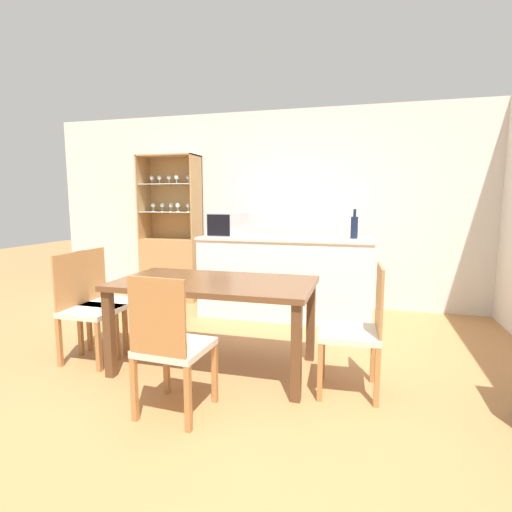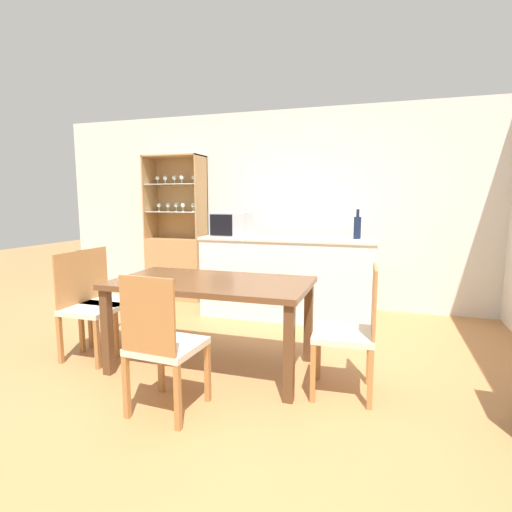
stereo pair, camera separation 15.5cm
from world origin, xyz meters
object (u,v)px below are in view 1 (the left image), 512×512
object	(u,v)px
dining_chair_head_near	(171,346)
dining_chair_side_left_near	(87,308)
wine_bottle	(354,227)
dining_chair_side_right_near	(356,330)
display_cabinet	(172,258)
microwave	(228,224)
dining_table	(215,291)
dining_chair_side_left_far	(106,300)

from	to	relation	value
dining_chair_head_near	dining_chair_side_left_near	bearing A→B (deg)	154.29
wine_bottle	dining_chair_side_right_near	bearing A→B (deg)	-87.42
display_cabinet	wine_bottle	xyz separation A→B (m)	(2.49, -0.38, 0.51)
dining_chair_side_right_near	wine_bottle	bearing A→B (deg)	-0.46
microwave	wine_bottle	bearing A→B (deg)	4.78
dining_chair_head_near	wine_bottle	distance (m)	2.74
display_cabinet	wine_bottle	distance (m)	2.57
dining_chair_side_left_near	dining_table	bearing A→B (deg)	96.68
display_cabinet	microwave	distance (m)	1.25
dining_table	dining_chair_side_right_near	distance (m)	1.16
display_cabinet	dining_chair_head_near	distance (m)	3.18
dining_chair_side_left_near	wine_bottle	xyz separation A→B (m)	(2.19, 1.82, 0.62)
dining_table	dining_chair_side_left_far	world-z (taller)	dining_chair_side_left_far
dining_chair_head_near	microwave	world-z (taller)	microwave
dining_table	dining_chair_head_near	size ratio (longest dim) A/B	1.70
dining_chair_side_right_near	dining_chair_side_left_near	bearing A→B (deg)	87.03
dining_table	dining_chair_head_near	distance (m)	0.79
dining_chair_side_left_near	wine_bottle	distance (m)	2.91
dining_chair_side_right_near	dining_chair_head_near	xyz separation A→B (m)	(-1.14, -0.64, 0.00)
dining_table	dining_chair_side_left_near	size ratio (longest dim) A/B	1.70
dining_chair_side_right_near	dining_chair_side_left_far	world-z (taller)	same
dining_chair_side_right_near	wine_bottle	size ratio (longest dim) A/B	2.82
dining_chair_head_near	dining_chair_side_left_far	xyz separation A→B (m)	(-1.13, 0.90, 0.00)
dining_chair_side_left_near	microwave	xyz separation A→B (m)	(0.71, 1.69, 0.63)
dining_chair_head_near	microwave	size ratio (longest dim) A/B	2.13
wine_bottle	microwave	bearing A→B (deg)	-175.22
display_cabinet	dining_chair_head_near	world-z (taller)	display_cabinet
microwave	wine_bottle	world-z (taller)	wine_bottle
dining_chair_side_left_near	dining_chair_head_near	size ratio (longest dim) A/B	1.00
dining_chair_side_right_near	dining_chair_side_left_near	xyz separation A→B (m)	(-2.27, -0.00, 0.00)
dining_chair_side_right_near	dining_chair_side_left_near	world-z (taller)	same
dining_chair_side_right_near	dining_chair_side_left_far	distance (m)	2.28
dining_table	wine_bottle	xyz separation A→B (m)	(1.05, 1.69, 0.44)
microwave	dining_chair_side_left_near	bearing A→B (deg)	-112.78
dining_table	microwave	xyz separation A→B (m)	(-0.42, 1.56, 0.45)
dining_table	display_cabinet	bearing A→B (deg)	124.92
dining_chair_side_left_far	dining_chair_side_left_near	bearing A→B (deg)	1.84
dining_chair_side_left_near	wine_bottle	size ratio (longest dim) A/B	2.82
dining_chair_head_near	dining_chair_side_left_far	distance (m)	1.45
dining_chair_side_left_near	dining_chair_head_near	distance (m)	1.30
microwave	wine_bottle	distance (m)	1.48
dining_chair_side_left_far	microwave	size ratio (longest dim) A/B	2.13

